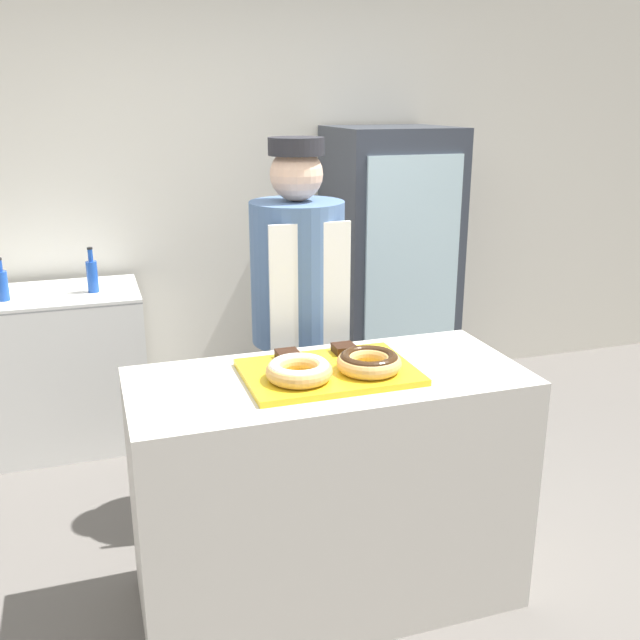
{
  "coord_description": "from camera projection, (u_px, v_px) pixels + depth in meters",
  "views": [
    {
      "loc": [
        -0.78,
        -2.27,
        1.9
      ],
      "look_at": [
        0.0,
        0.1,
        1.12
      ],
      "focal_mm": 40.0,
      "sensor_mm": 36.0,
      "label": 1
    }
  ],
  "objects": [
    {
      "name": "wall_back",
      "position": [
        217.0,
        192.0,
        4.39
      ],
      "size": [
        8.0,
        0.06,
        2.7
      ],
      "color": "silver",
      "rests_on": "ground_plane"
    },
    {
      "name": "bottle_blue_b",
      "position": [
        2.0,
        284.0,
        3.7
      ],
      "size": [
        0.06,
        0.06,
        0.23
      ],
      "color": "#1E4CB2",
      "rests_on": "chest_freezer"
    },
    {
      "name": "brownie_back_right",
      "position": [
        344.0,
        349.0,
        2.73
      ],
      "size": [
        0.08,
        0.08,
        0.03
      ],
      "color": "black",
      "rests_on": "serving_tray"
    },
    {
      "name": "chest_freezer",
      "position": [
        49.0,
        370.0,
        3.98
      ],
      "size": [
        1.04,
        0.6,
        0.89
      ],
      "color": "white",
      "rests_on": "ground_plane"
    },
    {
      "name": "brownie_back_left",
      "position": [
        288.0,
        355.0,
        2.67
      ],
      "size": [
        0.08,
        0.08,
        0.03
      ],
      "color": "black",
      "rests_on": "serving_tray"
    },
    {
      "name": "serving_tray",
      "position": [
        329.0,
        372.0,
        2.58
      ],
      "size": [
        0.61,
        0.42,
        0.02
      ],
      "color": "yellow",
      "rests_on": "display_counter"
    },
    {
      "name": "baker_person",
      "position": [
        298.0,
        326.0,
        3.23
      ],
      "size": [
        0.42,
        0.42,
        1.75
      ],
      "color": "#4C4C51",
      "rests_on": "ground_plane"
    },
    {
      "name": "ground_plane",
      "position": [
        328.0,
        593.0,
        2.86
      ],
      "size": [
        14.0,
        14.0,
        0.0
      ],
      "primitive_type": "plane",
      "color": "#66605B"
    },
    {
      "name": "bottle_blue",
      "position": [
        92.0,
        275.0,
        3.86
      ],
      "size": [
        0.06,
        0.06,
        0.25
      ],
      "color": "#1E4CB2",
      "rests_on": "chest_freezer"
    },
    {
      "name": "beverage_fridge",
      "position": [
        389.0,
        270.0,
        4.47
      ],
      "size": [
        0.71,
        0.69,
        1.74
      ],
      "color": "#333842",
      "rests_on": "ground_plane"
    },
    {
      "name": "donut_light_glaze",
      "position": [
        299.0,
        370.0,
        2.47
      ],
      "size": [
        0.23,
        0.23,
        0.07
      ],
      "color": "tan",
      "rests_on": "serving_tray"
    },
    {
      "name": "display_counter",
      "position": [
        328.0,
        490.0,
        2.72
      ],
      "size": [
        1.44,
        0.64,
        0.94
      ],
      "color": "beige",
      "rests_on": "ground_plane"
    },
    {
      "name": "donut_chocolate_glaze",
      "position": [
        369.0,
        361.0,
        2.54
      ],
      "size": [
        0.23,
        0.23,
        0.07
      ],
      "color": "tan",
      "rests_on": "serving_tray"
    }
  ]
}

